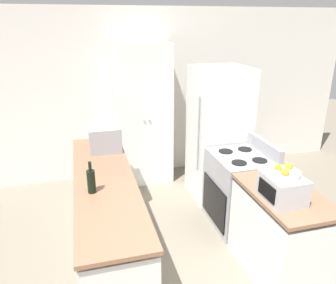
% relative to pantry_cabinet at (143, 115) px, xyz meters
% --- Properties ---
extents(wall_back, '(7.00, 0.06, 2.60)m').
position_rel_pantry_cabinet_xyz_m(wall_back, '(0.06, 0.30, 0.24)').
color(wall_back, silver).
rests_on(wall_back, ground_plane).
extents(counter_left, '(0.60, 2.48, 0.91)m').
position_rel_pantry_cabinet_xyz_m(counter_left, '(-0.74, -1.66, -0.62)').
color(counter_left, silver).
rests_on(counter_left, ground_plane).
extents(counter_right, '(0.60, 1.00, 0.91)m').
position_rel_pantry_cabinet_xyz_m(counter_right, '(0.85, -2.40, -0.62)').
color(counter_right, silver).
rests_on(counter_right, ground_plane).
extents(pantry_cabinet, '(0.81, 0.53, 2.11)m').
position_rel_pantry_cabinet_xyz_m(pantry_cabinet, '(0.00, 0.00, 0.00)').
color(pantry_cabinet, white).
rests_on(pantry_cabinet, ground_plane).
extents(stove, '(0.66, 0.74, 1.07)m').
position_rel_pantry_cabinet_xyz_m(stove, '(0.88, -1.52, -0.59)').
color(stove, '#9E9EA3').
rests_on(stove, ground_plane).
extents(refrigerator, '(0.73, 0.73, 1.84)m').
position_rel_pantry_cabinet_xyz_m(refrigerator, '(0.91, -0.74, -0.14)').
color(refrigerator, white).
rests_on(refrigerator, ground_plane).
extents(microwave, '(0.38, 0.53, 0.30)m').
position_rel_pantry_cabinet_xyz_m(microwave, '(-0.65, -0.80, -0.00)').
color(microwave, '#939399').
rests_on(microwave, counter_left).
extents(wine_bottle, '(0.08, 0.08, 0.31)m').
position_rel_pantry_cabinet_xyz_m(wine_bottle, '(-0.87, -1.93, -0.03)').
color(wine_bottle, black).
rests_on(wine_bottle, counter_left).
extents(toaster_oven, '(0.31, 0.37, 0.24)m').
position_rel_pantry_cabinet_xyz_m(toaster_oven, '(0.73, -2.52, -0.03)').
color(toaster_oven, '#B2B2B7').
rests_on(toaster_oven, counter_right).
extents(fruit_bowl, '(0.23, 0.23, 0.10)m').
position_rel_pantry_cabinet_xyz_m(fruit_bowl, '(0.74, -2.53, 0.12)').
color(fruit_bowl, silver).
rests_on(fruit_bowl, toaster_oven).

